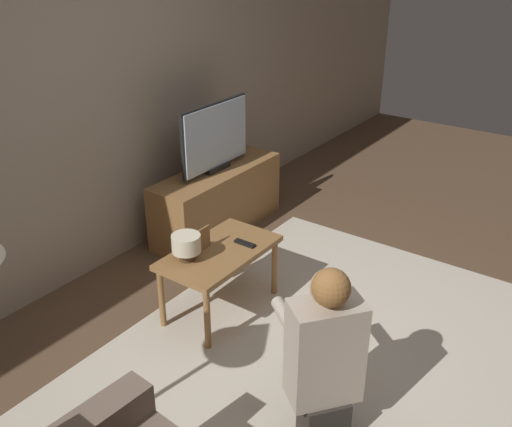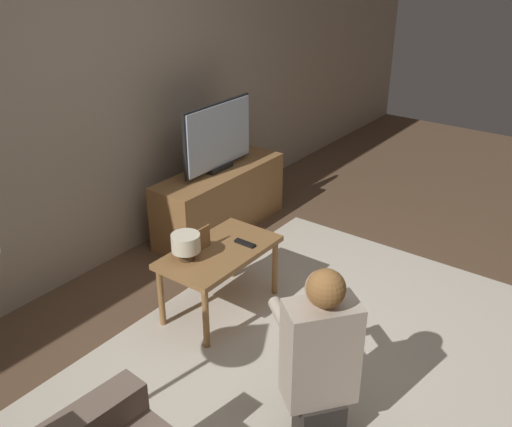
{
  "view_description": "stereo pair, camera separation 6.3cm",
  "coord_description": "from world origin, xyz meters",
  "views": [
    {
      "loc": [
        -2.41,
        -1.23,
        2.27
      ],
      "look_at": [
        0.2,
        0.63,
        0.7
      ],
      "focal_mm": 40.0,
      "sensor_mm": 36.0,
      "label": 1
    },
    {
      "loc": [
        -2.37,
        -1.29,
        2.27
      ],
      "look_at": [
        0.2,
        0.63,
        0.7
      ],
      "focal_mm": 40.0,
      "sensor_mm": 36.0,
      "label": 2
    }
  ],
  "objects": [
    {
      "name": "tv_stand",
      "position": [
        0.92,
        1.54,
        0.27
      ],
      "size": [
        1.26,
        0.4,
        0.55
      ],
      "color": "olive",
      "rests_on": "ground_plane"
    },
    {
      "name": "table_lamp",
      "position": [
        -0.18,
        0.87,
        0.57
      ],
      "size": [
        0.18,
        0.18,
        0.17
      ],
      "color": "#4C3823",
      "rests_on": "coffee_table"
    },
    {
      "name": "coffee_table",
      "position": [
        0.03,
        0.79,
        0.41
      ],
      "size": [
        0.8,
        0.45,
        0.46
      ],
      "color": "olive",
      "rests_on": "ground_plane"
    },
    {
      "name": "person_kneeling",
      "position": [
        -0.52,
        -0.29,
        0.48
      ],
      "size": [
        0.67,
        0.76,
        0.97
      ],
      "rotation": [
        0.0,
        0.0,
        2.47
      ],
      "color": "#332D28",
      "rests_on": "rug"
    },
    {
      "name": "ground_plane",
      "position": [
        0.0,
        0.0,
        0.0
      ],
      "size": [
        10.0,
        10.0,
        0.0
      ],
      "primitive_type": "plane",
      "color": "brown"
    },
    {
      "name": "picture_frame",
      "position": [
        -0.02,
        0.88,
        0.54
      ],
      "size": [
        0.11,
        0.01,
        0.15
      ],
      "color": "olive",
      "rests_on": "coffee_table"
    },
    {
      "name": "tv",
      "position": [
        0.92,
        1.54,
        0.83
      ],
      "size": [
        0.77,
        0.08,
        0.56
      ],
      "color": "black",
      "rests_on": "tv_stand"
    },
    {
      "name": "wall_back",
      "position": [
        0.0,
        1.93,
        1.3
      ],
      "size": [
        10.0,
        0.06,
        2.6
      ],
      "color": "tan",
      "rests_on": "ground_plane"
    },
    {
      "name": "remote",
      "position": [
        0.18,
        0.7,
        0.47
      ],
      "size": [
        0.04,
        0.15,
        0.02
      ],
      "color": "black",
      "rests_on": "coffee_table"
    },
    {
      "name": "rug",
      "position": [
        0.0,
        0.0,
        0.01
      ],
      "size": [
        2.94,
        2.25,
        0.02
      ],
      "color": "beige",
      "rests_on": "ground_plane"
    }
  ]
}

